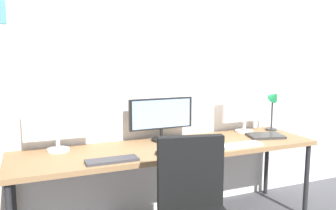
{
  "coord_description": "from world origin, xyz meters",
  "views": [
    {
      "loc": [
        -1.1,
        -2.03,
        1.52
      ],
      "look_at": [
        0.0,
        0.65,
        1.09
      ],
      "focal_mm": 36.64,
      "sensor_mm": 36.0,
      "label": 1
    }
  ],
  "objects_px": {
    "keyboard_left": "(112,160)",
    "monitor_right": "(245,110)",
    "mouse_right_side": "(159,153)",
    "mouse_left_side": "(183,150)",
    "monitor_left": "(57,125)",
    "laptop_closed": "(265,136)",
    "monitor_center": "(161,116)",
    "desk_lamp": "(274,103)",
    "keyboard_right": "(241,145)",
    "desk": "(170,151)"
  },
  "relations": [
    {
      "from": "monitor_right",
      "to": "mouse_right_side",
      "type": "bearing_deg",
      "value": -158.83
    },
    {
      "from": "monitor_center",
      "to": "desk_lamp",
      "type": "bearing_deg",
      "value": -2.75
    },
    {
      "from": "desk",
      "to": "monitor_center",
      "type": "distance_m",
      "value": 0.34
    },
    {
      "from": "monitor_right",
      "to": "keyboard_right",
      "type": "bearing_deg",
      "value": -127.55
    },
    {
      "from": "monitor_center",
      "to": "keyboard_right",
      "type": "height_order",
      "value": "monitor_center"
    },
    {
      "from": "desk",
      "to": "desk_lamp",
      "type": "distance_m",
      "value": 1.26
    },
    {
      "from": "monitor_center",
      "to": "keyboard_right",
      "type": "distance_m",
      "value": 0.74
    },
    {
      "from": "mouse_right_side",
      "to": "keyboard_right",
      "type": "bearing_deg",
      "value": -1.76
    },
    {
      "from": "desk",
      "to": "mouse_left_side",
      "type": "height_order",
      "value": "mouse_left_side"
    },
    {
      "from": "keyboard_left",
      "to": "keyboard_right",
      "type": "distance_m",
      "value": 1.12
    },
    {
      "from": "desk_lamp",
      "to": "keyboard_right",
      "type": "height_order",
      "value": "desk_lamp"
    },
    {
      "from": "monitor_right",
      "to": "keyboard_right",
      "type": "distance_m",
      "value": 0.6
    },
    {
      "from": "desk",
      "to": "desk_lamp",
      "type": "bearing_deg",
      "value": 7.26
    },
    {
      "from": "monitor_right",
      "to": "keyboard_left",
      "type": "relative_size",
      "value": 1.27
    },
    {
      "from": "monitor_center",
      "to": "laptop_closed",
      "type": "xyz_separation_m",
      "value": [
        0.96,
        -0.25,
        -0.21
      ]
    },
    {
      "from": "desk",
      "to": "desk_lamp",
      "type": "height_order",
      "value": "desk_lamp"
    },
    {
      "from": "monitor_left",
      "to": "desk",
      "type": "bearing_deg",
      "value": -13.27
    },
    {
      "from": "desk",
      "to": "monitor_center",
      "type": "relative_size",
      "value": 4.37
    },
    {
      "from": "monitor_left",
      "to": "desk_lamp",
      "type": "bearing_deg",
      "value": -1.58
    },
    {
      "from": "mouse_left_side",
      "to": "desk",
      "type": "bearing_deg",
      "value": 97.35
    },
    {
      "from": "monitor_left",
      "to": "keyboard_right",
      "type": "relative_size",
      "value": 1.37
    },
    {
      "from": "monitor_center",
      "to": "laptop_closed",
      "type": "distance_m",
      "value": 1.02
    },
    {
      "from": "mouse_right_side",
      "to": "mouse_left_side",
      "type": "bearing_deg",
      "value": 0.13
    },
    {
      "from": "monitor_left",
      "to": "laptop_closed",
      "type": "height_order",
      "value": "monitor_left"
    },
    {
      "from": "mouse_right_side",
      "to": "laptop_closed",
      "type": "xyz_separation_m",
      "value": [
        1.15,
        0.17,
        -0.0
      ]
    },
    {
      "from": "laptop_closed",
      "to": "desk_lamp",
      "type": "bearing_deg",
      "value": 52.59
    },
    {
      "from": "keyboard_left",
      "to": "laptop_closed",
      "type": "bearing_deg",
      "value": 7.04
    },
    {
      "from": "laptop_closed",
      "to": "desk",
      "type": "bearing_deg",
      "value": -168.56
    },
    {
      "from": "keyboard_left",
      "to": "monitor_right",
      "type": "bearing_deg",
      "value": 16.85
    },
    {
      "from": "monitor_left",
      "to": "laptop_closed",
      "type": "bearing_deg",
      "value": -7.76
    },
    {
      "from": "monitor_right",
      "to": "monitor_left",
      "type": "bearing_deg",
      "value": 180.0
    },
    {
      "from": "monitor_left",
      "to": "keyboard_right",
      "type": "bearing_deg",
      "value": -16.85
    },
    {
      "from": "monitor_right",
      "to": "desk_lamp",
      "type": "xyz_separation_m",
      "value": [
        0.31,
        -0.06,
        0.07
      ]
    },
    {
      "from": "laptop_closed",
      "to": "monitor_right",
      "type": "bearing_deg",
      "value": 118.2
    },
    {
      "from": "keyboard_right",
      "to": "laptop_closed",
      "type": "bearing_deg",
      "value": 24.94
    },
    {
      "from": "monitor_right",
      "to": "keyboard_left",
      "type": "xyz_separation_m",
      "value": [
        -1.46,
        -0.44,
        -0.21
      ]
    },
    {
      "from": "monitor_right",
      "to": "keyboard_right",
      "type": "relative_size",
      "value": 1.28
    },
    {
      "from": "mouse_left_side",
      "to": "monitor_right",
      "type": "bearing_deg",
      "value": 25.63
    },
    {
      "from": "desk",
      "to": "monitor_left",
      "type": "height_order",
      "value": "monitor_left"
    },
    {
      "from": "monitor_center",
      "to": "keyboard_left",
      "type": "relative_size",
      "value": 1.56
    },
    {
      "from": "monitor_right",
      "to": "desk_lamp",
      "type": "height_order",
      "value": "desk_lamp"
    },
    {
      "from": "keyboard_left",
      "to": "desk_lamp",
      "type": "bearing_deg",
      "value": 12.25
    },
    {
      "from": "mouse_right_side",
      "to": "laptop_closed",
      "type": "relative_size",
      "value": 0.3
    },
    {
      "from": "monitor_left",
      "to": "keyboard_right",
      "type": "distance_m",
      "value": 1.54
    },
    {
      "from": "monitor_center",
      "to": "desk_lamp",
      "type": "height_order",
      "value": "desk_lamp"
    },
    {
      "from": "laptop_closed",
      "to": "keyboard_left",
      "type": "bearing_deg",
      "value": -159.04
    },
    {
      "from": "keyboard_right",
      "to": "monitor_center",
      "type": "bearing_deg",
      "value": 141.7
    },
    {
      "from": "desk_lamp",
      "to": "keyboard_left",
      "type": "distance_m",
      "value": 1.83
    },
    {
      "from": "monitor_left",
      "to": "desk_lamp",
      "type": "xyz_separation_m",
      "value": [
        2.11,
        -0.06,
        0.08
      ]
    },
    {
      "from": "desk",
      "to": "monitor_left",
      "type": "xyz_separation_m",
      "value": [
        -0.9,
        0.21,
        0.26
      ]
    }
  ]
}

